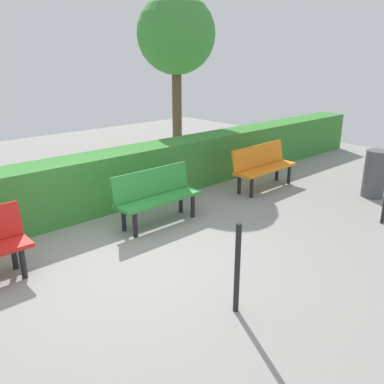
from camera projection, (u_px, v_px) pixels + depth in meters
ground_plane at (123, 263)px, 5.25m from camera, size 18.31×18.31×0.00m
bench_orange at (263, 165)px, 8.08m from camera, size 1.57×0.51×0.86m
bench_green at (156, 194)px, 6.39m from camera, size 1.46×0.47×0.86m
hedge_row at (121, 178)px, 7.22m from camera, size 14.31×0.68×0.97m
tree_near at (176, 36)px, 9.61m from camera, size 1.87×1.87×3.95m
railing_post_mid at (237, 269)px, 4.13m from camera, size 0.06×0.06×1.00m
trash_bin at (375, 174)px, 7.60m from camera, size 0.40×0.40×0.89m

